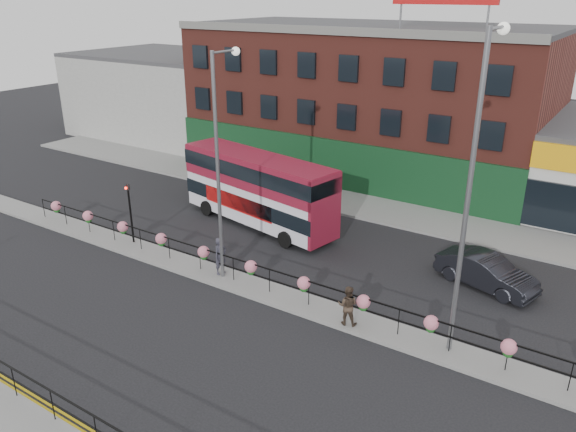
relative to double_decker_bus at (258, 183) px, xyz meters
The scene contains 16 objects.
ground 7.79m from the double_decker_bus, 56.74° to the right, with size 120.00×120.00×0.00m, color black.
north_pavement 7.50m from the double_decker_bus, 55.25° to the left, with size 60.00×4.00×0.15m, color gray.
median 7.76m from the double_decker_bus, 56.74° to the right, with size 60.00×1.60×0.15m, color gray.
yellow_line_inner 16.56m from the double_decker_bus, 75.70° to the right, with size 60.00×0.10×0.01m, color gold.
yellow_line_outer 16.74m from the double_decker_bus, 75.85° to the right, with size 60.00×0.10×0.01m, color gold.
brick_building 14.04m from the double_decker_bus, 89.81° to the left, with size 25.00×12.21×10.30m.
warehouse_west 24.51m from the double_decker_bus, 145.60° to the left, with size 15.50×12.00×7.30m.
median_railing 7.52m from the double_decker_bus, 56.74° to the right, with size 30.04×0.56×1.23m.
south_railing 16.47m from the double_decker_bus, 82.83° to the right, with size 20.04×0.05×1.12m.
double_decker_bus is the anchor object (origin of this frame).
car 12.86m from the double_decker_bus, ahead, with size 4.80×2.78×1.49m, color black.
pedestrian_a 6.54m from the double_decker_bus, 70.16° to the right, with size 0.52×0.70×1.78m, color #32323F.
pedestrian_b 11.30m from the double_decker_bus, 35.96° to the right, with size 0.95×0.83×1.65m, color #403125.
lamp_column_west 7.35m from the double_decker_bus, 67.85° to the right, with size 0.36×1.77×10.10m.
lamp_column_east 14.84m from the double_decker_bus, 23.64° to the right, with size 0.41×1.99×11.35m.
traffic_light_median 7.00m from the double_decker_bus, 124.41° to the right, with size 0.15×0.28×3.65m.
Camera 1 is at (13.50, -17.62, 12.40)m, focal length 35.00 mm.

